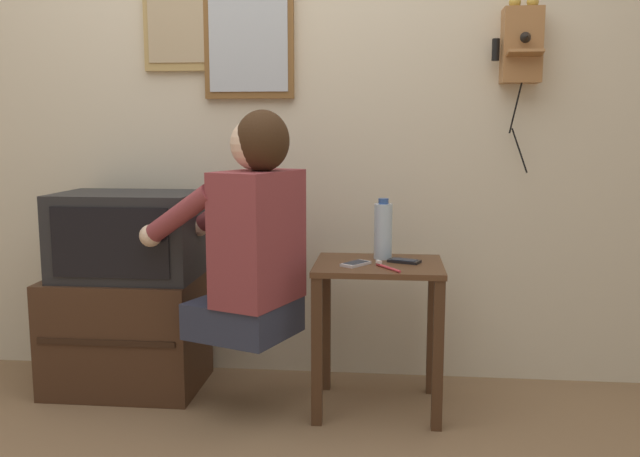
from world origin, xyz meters
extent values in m
cube|color=beige|center=(0.00, 1.09, 1.27)|extent=(6.80, 0.05, 2.55)
cube|color=#51331E|center=(0.50, 0.67, 0.59)|extent=(0.50, 0.41, 0.02)
cube|color=#452B1A|center=(0.27, 0.49, 0.29)|extent=(0.04, 0.04, 0.58)
cube|color=#452B1A|center=(0.73, 0.49, 0.29)|extent=(0.04, 0.04, 0.58)
cube|color=#452B1A|center=(0.27, 0.86, 0.29)|extent=(0.04, 0.04, 0.58)
cube|color=#452B1A|center=(0.73, 0.86, 0.29)|extent=(0.04, 0.04, 0.58)
cube|color=#2D3347|center=(-0.02, 0.57, 0.39)|extent=(0.46, 0.45, 0.14)
cube|color=brown|center=(0.04, 0.54, 0.72)|extent=(0.34, 0.41, 0.51)
sphere|color=beige|center=(0.04, 0.54, 1.07)|extent=(0.20, 0.20, 0.20)
ellipsoid|color=#382314|center=(0.07, 0.53, 1.08)|extent=(0.26, 0.27, 0.23)
cylinder|color=brown|center=(-0.25, 0.49, 0.80)|extent=(0.33, 0.19, 0.24)
cylinder|color=brown|center=(-0.13, 0.78, 0.80)|extent=(0.33, 0.19, 0.24)
sphere|color=beige|center=(-0.38, 0.55, 0.71)|extent=(0.09, 0.09, 0.09)
sphere|color=beige|center=(-0.27, 0.83, 0.71)|extent=(0.09, 0.09, 0.09)
cube|color=#422819|center=(-0.59, 0.79, 0.25)|extent=(0.64, 0.44, 0.49)
cube|color=black|center=(-0.59, 0.57, 0.27)|extent=(0.58, 0.01, 0.02)
cube|color=#232326|center=(-0.57, 0.79, 0.67)|extent=(0.59, 0.39, 0.36)
cube|color=black|center=(-0.57, 0.60, 0.67)|extent=(0.48, 0.01, 0.28)
cube|color=#9E6B3D|center=(1.08, 1.01, 1.47)|extent=(0.16, 0.11, 0.31)
cube|color=#9E6B3D|center=(1.08, 0.92, 1.43)|extent=(0.14, 0.07, 0.03)
sphere|color=#B79338|center=(1.04, 1.00, 1.64)|extent=(0.05, 0.05, 0.05)
sphere|color=#B79338|center=(1.11, 1.00, 1.64)|extent=(0.05, 0.05, 0.05)
cone|color=black|center=(1.08, 0.90, 1.49)|extent=(0.04, 0.05, 0.04)
cylinder|color=black|center=(0.97, 1.01, 1.45)|extent=(0.03, 0.03, 0.09)
cylinder|color=black|center=(1.06, 0.99, 1.21)|extent=(0.04, 0.04, 0.22)
cylinder|color=black|center=(1.08, 1.00, 1.03)|extent=(0.07, 0.06, 0.19)
cube|color=tan|center=(-0.40, 1.05, 1.63)|extent=(0.32, 0.02, 0.51)
cube|color=tan|center=(-0.40, 1.04, 1.63)|extent=(0.27, 0.01, 0.44)
cube|color=brown|center=(-0.08, 1.05, 1.55)|extent=(0.40, 0.03, 0.60)
cube|color=#B2BCC6|center=(-0.08, 1.03, 1.55)|extent=(0.35, 0.01, 0.54)
cube|color=silver|center=(0.41, 0.62, 0.61)|extent=(0.12, 0.14, 0.01)
cube|color=black|center=(0.41, 0.62, 0.61)|extent=(0.10, 0.11, 0.00)
cube|color=black|center=(0.60, 0.69, 0.61)|extent=(0.14, 0.10, 0.01)
cube|color=black|center=(0.60, 0.69, 0.61)|extent=(0.11, 0.08, 0.00)
cylinder|color=#ADC6DB|center=(0.52, 0.77, 0.71)|extent=(0.07, 0.07, 0.22)
cylinder|color=#2D4C8C|center=(0.52, 0.77, 0.84)|extent=(0.04, 0.04, 0.02)
cylinder|color=#D83F4C|center=(0.54, 0.56, 0.60)|extent=(0.09, 0.14, 0.01)
cube|color=white|center=(0.50, 0.62, 0.62)|extent=(0.02, 0.03, 0.01)
camera|label=1|loc=(0.54, -1.96, 1.12)|focal=38.00mm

